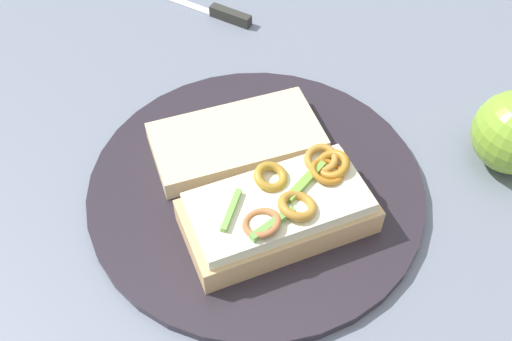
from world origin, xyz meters
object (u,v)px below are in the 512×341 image
Objects in this scene: plate at (256,187)px; bread_slice_side at (237,140)px; sandwich at (280,211)px; knife at (219,13)px.

bread_slice_side reaches higher than plate.
sandwich reaches higher than bread_slice_side.
bread_slice_side is (0.02, 0.05, 0.02)m from plate.
knife is (0.16, 0.29, -0.03)m from sandwich.
bread_slice_side is at bearing 71.00° from plate.
knife reaches higher than plate.
sandwich is 1.12× the size of bread_slice_side.
bread_slice_side is 0.23m from knife.
plate is at bearing -88.07° from sandwich.
sandwich reaches higher than knife.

